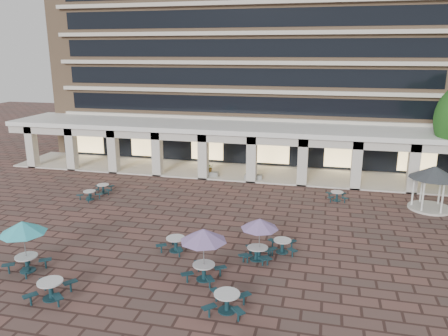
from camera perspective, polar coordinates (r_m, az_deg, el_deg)
The scene contains 17 objects.
ground at distance 26.35m, azimuth -5.76°, elevation -9.08°, with size 120.00×120.00×0.00m, color brown.
apartment_building at distance 48.84m, azimuth 4.06°, elevation 17.20°, with size 40.00×15.50×25.20m.
retail_arcade at distance 39.10m, azimuth 1.21°, elevation 3.63°, with size 42.00×6.60×4.40m.
picnic_table_2 at distance 19.33m, azimuth 0.39°, elevation -16.91°, with size 1.90×1.90×0.84m.
picnic_table_4 at distance 23.80m, azimuth -24.81°, elevation -7.29°, with size 2.30×2.30×2.65m.
picnic_table_5 at distance 21.59m, azimuth -21.69°, elevation -14.38°, with size 2.09×2.09×0.85m.
picnic_table_6 at distance 20.89m, azimuth -2.70°, elevation -9.00°, with size 2.27×2.27×2.62m.
picnic_table_7 at distance 24.53m, azimuth 7.62°, elevation -9.92°, with size 1.78×1.78×0.74m.
picnic_table_8 at distance 35.33m, azimuth -15.51°, elevation -2.51°, with size 1.80×1.80×0.69m.
picnic_table_9 at distance 24.61m, azimuth -6.32°, elevation -9.70°, with size 2.02×2.02×0.79m.
picnic_table_10 at distance 23.58m, azimuth 4.21°, elevation -10.91°, with size 1.78×1.78×0.72m.
picnic_table_11 at distance 22.97m, azimuth 4.68°, elevation -7.46°, with size 2.00×2.00×2.31m.
picnic_table_12 at distance 34.04m, azimuth -17.15°, elevation -3.32°, with size 1.86×1.86×0.68m.
picnic_table_13 at distance 33.39m, azimuth 14.53°, elevation -3.46°, with size 1.67×1.67×0.69m.
gazebo at distance 33.36m, azimuth 25.70°, elevation -1.09°, with size 3.31×3.31×3.08m.
planter_left at distance 38.27m, azimuth -1.84°, elevation -0.50°, with size 1.50×0.78×1.23m.
planter_right at distance 37.45m, azimuth 3.88°, elevation -0.76°, with size 1.50×0.71×1.32m.
Camera 1 is at (8.09, -22.66, 10.73)m, focal length 35.00 mm.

